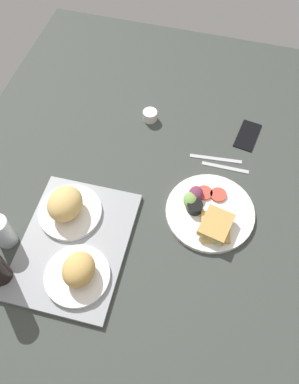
{
  "coord_description": "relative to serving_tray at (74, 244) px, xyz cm",
  "views": [
    {
      "loc": [
        -66.01,
        -15.4,
        116.56
      ],
      "look_at": [
        2.0,
        3.0,
        4.0
      ],
      "focal_mm": 37.1,
      "sensor_mm": 36.0,
      "label": 1
    }
  ],
  "objects": [
    {
      "name": "plate_with_salad",
      "position": [
        22.19,
        -39.15,
        0.86
      ],
      "size": [
        29.71,
        29.71,
        5.4
      ],
      "color": "white",
      "rests_on": "ground_plane"
    },
    {
      "name": "knife",
      "position": [
        45.85,
        -37.56,
        -0.55
      ],
      "size": [
        3.29,
        19.04,
        0.5
      ],
      "primitive_type": "cube",
      "rotation": [
        0.0,
        0.0,
        1.67
      ],
      "color": "#B7B7BC",
      "rests_on": "ground_plane"
    },
    {
      "name": "bread_plate_near",
      "position": [
        -9.69,
        -5.57,
        4.13
      ],
      "size": [
        19.87,
        19.87,
        8.92
      ],
      "color": "white",
      "rests_on": "serving_tray"
    },
    {
      "name": "espresso_cup",
      "position": [
        58.4,
        -9.2,
        1.2
      ],
      "size": [
        5.6,
        5.6,
        4.0
      ],
      "primitive_type": "cylinder",
      "color": "silver",
      "rests_on": "ground_plane"
    },
    {
      "name": "serving_tray",
      "position": [
        0.0,
        0.0,
        0.0
      ],
      "size": [
        45.74,
        34.01,
        1.6
      ],
      "primitive_type": "cube",
      "rotation": [
        0.0,
        0.0,
        0.02
      ],
      "color": "gray",
      "rests_on": "ground_plane"
    },
    {
      "name": "cell_phone",
      "position": [
        59.86,
        -47.29,
        -0.4
      ],
      "size": [
        15.35,
        9.35,
        0.8
      ],
      "primitive_type": "cube",
      "rotation": [
        0.0,
        0.0,
        -0.16
      ],
      "color": "black",
      "rests_on": "ground_plane"
    },
    {
      "name": "ground_plane",
      "position": [
        21.3,
        -21.5,
        -2.3
      ],
      "size": [
        190.0,
        150.0,
        3.0
      ],
      "primitive_type": "cube",
      "color": "#383D38"
    },
    {
      "name": "bread_plate_far",
      "position": [
        9.98,
        5.6,
        4.91
      ],
      "size": [
        20.82,
        20.82,
        10.15
      ],
      "color": "white",
      "rests_on": "serving_tray"
    },
    {
      "name": "drinking_glass",
      "position": [
        -3.87,
        21.34,
        5.33
      ],
      "size": [
        6.35,
        6.35,
        12.26
      ],
      "primitive_type": "cylinder",
      "color": "silver",
      "rests_on": "ground_plane"
    },
    {
      "name": "fork",
      "position": [
        42.85,
        -41.56,
        -0.55
      ],
      "size": [
        1.65,
        17.02,
        0.5
      ],
      "primitive_type": "cube",
      "rotation": [
        0.0,
        0.0,
        1.59
      ],
      "color": "#B7B7BC",
      "rests_on": "ground_plane"
    }
  ]
}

